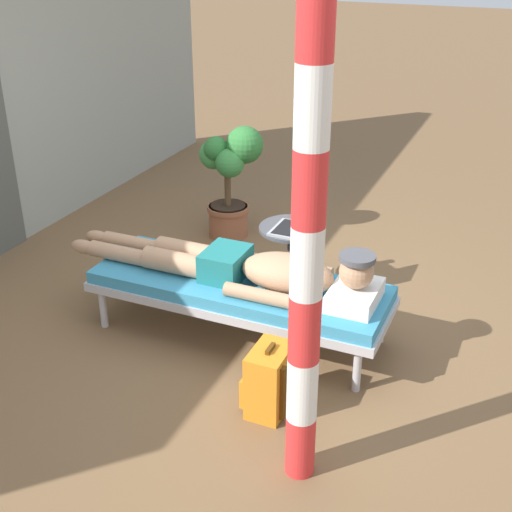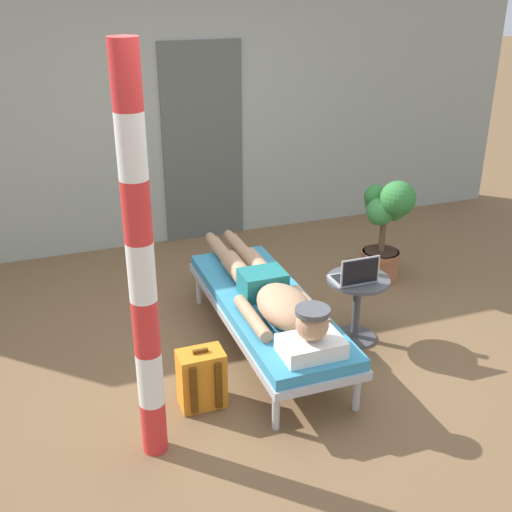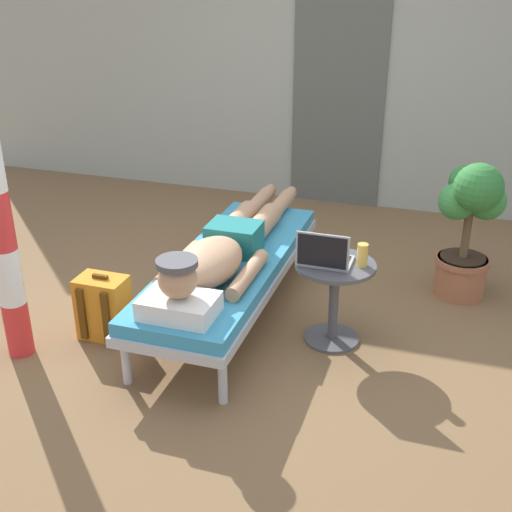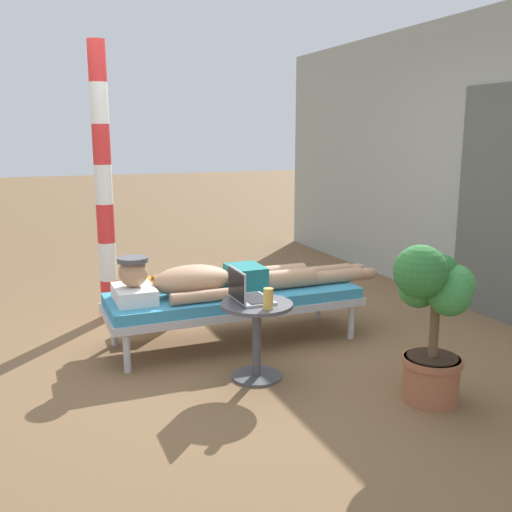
{
  "view_description": "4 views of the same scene",
  "coord_description": "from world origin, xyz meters",
  "px_view_note": "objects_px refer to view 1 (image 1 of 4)",
  "views": [
    {
      "loc": [
        -3.71,
        -1.61,
        2.53
      ],
      "look_at": [
        -0.01,
        0.0,
        0.54
      ],
      "focal_mm": 48.12,
      "sensor_mm": 36.0,
      "label": 1
    },
    {
      "loc": [
        -1.68,
        -3.84,
        2.65
      ],
      "look_at": [
        -0.17,
        0.25,
        0.7
      ],
      "focal_mm": 44.88,
      "sensor_mm": 36.0,
      "label": 2
    },
    {
      "loc": [
        1.17,
        -3.46,
        2.17
      ],
      "look_at": [
        0.03,
        0.06,
        0.45
      ],
      "focal_mm": 45.66,
      "sensor_mm": 36.0,
      "label": 3
    },
    {
      "loc": [
        3.97,
        -1.43,
        1.62
      ],
      "look_at": [
        -0.11,
        0.23,
        0.69
      ],
      "focal_mm": 40.82,
      "sensor_mm": 36.0,
      "label": 4
    }
  ],
  "objects_px": {
    "lounge_chair": "(239,289)",
    "backpack": "(269,381)",
    "person_reclining": "(254,268)",
    "drink_glass": "(297,211)",
    "porch_post": "(307,262)",
    "potted_plant": "(230,173)",
    "side_table": "(291,248)",
    "laptop": "(296,224)"
  },
  "relations": [
    {
      "from": "person_reclining",
      "to": "side_table",
      "type": "height_order",
      "value": "person_reclining"
    },
    {
      "from": "person_reclining",
      "to": "backpack",
      "type": "xyz_separation_m",
      "value": [
        -0.65,
        -0.38,
        -0.32
      ]
    },
    {
      "from": "backpack",
      "to": "porch_post",
      "type": "bearing_deg",
      "value": -139.6
    },
    {
      "from": "lounge_chair",
      "to": "potted_plant",
      "type": "distance_m",
      "value": 1.63
    },
    {
      "from": "drink_glass",
      "to": "potted_plant",
      "type": "distance_m",
      "value": 1.01
    },
    {
      "from": "lounge_chair",
      "to": "person_reclining",
      "type": "distance_m",
      "value": 0.2
    },
    {
      "from": "potted_plant",
      "to": "side_table",
      "type": "bearing_deg",
      "value": -130.78
    },
    {
      "from": "lounge_chair",
      "to": "potted_plant",
      "type": "height_order",
      "value": "potted_plant"
    },
    {
      "from": "lounge_chair",
      "to": "porch_post",
      "type": "distance_m",
      "value": 1.57
    },
    {
      "from": "laptop",
      "to": "porch_post",
      "type": "xyz_separation_m",
      "value": [
        -1.68,
        -0.67,
        0.61
      ]
    },
    {
      "from": "side_table",
      "to": "backpack",
      "type": "distance_m",
      "value": 1.42
    },
    {
      "from": "person_reclining",
      "to": "potted_plant",
      "type": "bearing_deg",
      "value": 30.73
    },
    {
      "from": "drink_glass",
      "to": "porch_post",
      "type": "distance_m",
      "value": 2.12
    },
    {
      "from": "side_table",
      "to": "person_reclining",
      "type": "bearing_deg",
      "value": -179.4
    },
    {
      "from": "lounge_chair",
      "to": "backpack",
      "type": "xyz_separation_m",
      "value": [
        -0.65,
        -0.48,
        -0.15
      ]
    },
    {
      "from": "person_reclining",
      "to": "side_table",
      "type": "xyz_separation_m",
      "value": [
        0.7,
        0.01,
        -0.16
      ]
    },
    {
      "from": "side_table",
      "to": "porch_post",
      "type": "bearing_deg",
      "value": -157.61
    },
    {
      "from": "person_reclining",
      "to": "potted_plant",
      "type": "relative_size",
      "value": 2.18
    },
    {
      "from": "laptop",
      "to": "backpack",
      "type": "height_order",
      "value": "laptop"
    },
    {
      "from": "lounge_chair",
      "to": "side_table",
      "type": "relative_size",
      "value": 3.8
    },
    {
      "from": "lounge_chair",
      "to": "drink_glass",
      "type": "distance_m",
      "value": 0.89
    },
    {
      "from": "person_reclining",
      "to": "backpack",
      "type": "height_order",
      "value": "person_reclining"
    },
    {
      "from": "lounge_chair",
      "to": "porch_post",
      "type": "xyz_separation_m",
      "value": [
        -1.04,
        -0.81,
        0.84
      ]
    },
    {
      "from": "lounge_chair",
      "to": "potted_plant",
      "type": "relative_size",
      "value": 2.0
    },
    {
      "from": "laptop",
      "to": "porch_post",
      "type": "bearing_deg",
      "value": -158.39
    },
    {
      "from": "lounge_chair",
      "to": "person_reclining",
      "type": "relative_size",
      "value": 0.92
    },
    {
      "from": "laptop",
      "to": "backpack",
      "type": "distance_m",
      "value": 1.39
    },
    {
      "from": "person_reclining",
      "to": "laptop",
      "type": "bearing_deg",
      "value": -3.91
    },
    {
      "from": "backpack",
      "to": "porch_post",
      "type": "xyz_separation_m",
      "value": [
        -0.39,
        -0.33,
        0.99
      ]
    },
    {
      "from": "side_table",
      "to": "porch_post",
      "type": "distance_m",
      "value": 2.06
    },
    {
      "from": "porch_post",
      "to": "person_reclining",
      "type": "bearing_deg",
      "value": 34.38
    },
    {
      "from": "potted_plant",
      "to": "backpack",
      "type": "bearing_deg",
      "value": -149.4
    },
    {
      "from": "backpack",
      "to": "potted_plant",
      "type": "xyz_separation_m",
      "value": [
        2.08,
        1.23,
        0.38
      ]
    },
    {
      "from": "laptop",
      "to": "drink_glass",
      "type": "xyz_separation_m",
      "value": [
        0.21,
        0.07,
        0.01
      ]
    },
    {
      "from": "potted_plant",
      "to": "porch_post",
      "type": "xyz_separation_m",
      "value": [
        -2.47,
        -1.56,
        0.61
      ]
    },
    {
      "from": "person_reclining",
      "to": "laptop",
      "type": "relative_size",
      "value": 7.0
    },
    {
      "from": "lounge_chair",
      "to": "drink_glass",
      "type": "bearing_deg",
      "value": -5.29
    },
    {
      "from": "backpack",
      "to": "potted_plant",
      "type": "relative_size",
      "value": 0.43
    },
    {
      "from": "potted_plant",
      "to": "porch_post",
      "type": "relative_size",
      "value": 0.42
    },
    {
      "from": "porch_post",
      "to": "laptop",
      "type": "bearing_deg",
      "value": 21.61
    },
    {
      "from": "lounge_chair",
      "to": "person_reclining",
      "type": "bearing_deg",
      "value": -90.0
    },
    {
      "from": "lounge_chair",
      "to": "drink_glass",
      "type": "relative_size",
      "value": 14.52
    }
  ]
}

